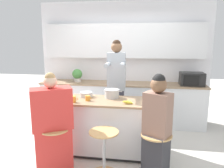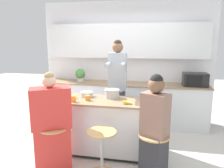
% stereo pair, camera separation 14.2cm
% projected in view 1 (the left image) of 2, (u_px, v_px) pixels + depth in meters
% --- Properties ---
extents(ground_plane, '(16.00, 16.00, 0.00)m').
position_uv_depth(ground_plane, '(111.00, 152.00, 3.63)').
color(ground_plane, beige).
extents(wall_back, '(3.86, 0.22, 2.70)m').
position_uv_depth(wall_back, '(123.00, 54.00, 4.96)').
color(wall_back, white).
rests_on(wall_back, ground_plane).
extents(back_counter, '(3.58, 0.61, 0.92)m').
position_uv_depth(back_counter, '(121.00, 103.00, 4.88)').
color(back_counter, silver).
rests_on(back_counter, ground_plane).
extents(kitchen_island, '(1.72, 0.66, 0.89)m').
position_uv_depth(kitchen_island, '(111.00, 126.00, 3.55)').
color(kitchen_island, black).
rests_on(kitchen_island, ground_plane).
extents(bar_stool_leftmost, '(0.40, 0.40, 0.63)m').
position_uv_depth(bar_stool_leftmost, '(55.00, 147.00, 3.04)').
color(bar_stool_leftmost, tan).
rests_on(bar_stool_leftmost, ground_plane).
extents(bar_stool_center, '(0.40, 0.40, 0.63)m').
position_uv_depth(bar_stool_center, '(104.00, 150.00, 2.95)').
color(bar_stool_center, tan).
rests_on(bar_stool_center, ground_plane).
extents(bar_stool_rightmost, '(0.40, 0.40, 0.63)m').
position_uv_depth(bar_stool_rightmost, '(156.00, 154.00, 2.86)').
color(bar_stool_rightmost, tan).
rests_on(bar_stool_rightmost, ground_plane).
extents(person_cooking, '(0.35, 0.60, 1.84)m').
position_uv_depth(person_cooking, '(116.00, 90.00, 3.97)').
color(person_cooking, '#383842').
rests_on(person_cooking, ground_plane).
extents(person_wrapped_blanket, '(0.61, 0.51, 1.41)m').
position_uv_depth(person_wrapped_blanket, '(53.00, 126.00, 3.01)').
color(person_wrapped_blanket, red).
rests_on(person_wrapped_blanket, ground_plane).
extents(person_seated_near, '(0.39, 0.37, 1.42)m').
position_uv_depth(person_seated_near, '(157.00, 132.00, 2.79)').
color(person_seated_near, '#333338').
rests_on(person_seated_near, ground_plane).
extents(cooking_pot, '(0.34, 0.25, 0.14)m').
position_uv_depth(cooking_pot, '(112.00, 94.00, 3.60)').
color(cooking_pot, '#B7BABC').
rests_on(cooking_pot, kitchen_island).
extents(fruit_bowl, '(0.21, 0.21, 0.08)m').
position_uv_depth(fruit_bowl, '(86.00, 94.00, 3.67)').
color(fruit_bowl, '#B7BABC').
rests_on(fruit_bowl, kitchen_island).
extents(mixing_bowl_steel, '(0.24, 0.24, 0.08)m').
position_uv_depth(mixing_bowl_steel, '(150.00, 102.00, 3.24)').
color(mixing_bowl_steel, white).
rests_on(mixing_bowl_steel, kitchen_island).
extents(coffee_cup_near, '(0.11, 0.08, 0.08)m').
position_uv_depth(coffee_cup_near, '(88.00, 98.00, 3.43)').
color(coffee_cup_near, orange).
rests_on(coffee_cup_near, kitchen_island).
extents(coffee_cup_far, '(0.12, 0.08, 0.09)m').
position_uv_depth(coffee_cup_far, '(73.00, 99.00, 3.34)').
color(coffee_cup_far, orange).
rests_on(coffee_cup_far, kitchen_island).
extents(banana_bunch, '(0.18, 0.13, 0.06)m').
position_uv_depth(banana_bunch, '(128.00, 102.00, 3.26)').
color(banana_bunch, yellow).
rests_on(banana_bunch, kitchen_island).
extents(microwave, '(0.48, 0.35, 0.27)m').
position_uv_depth(microwave, '(192.00, 79.00, 4.51)').
color(microwave, black).
rests_on(microwave, back_counter).
extents(potted_plant, '(0.22, 0.22, 0.29)m').
position_uv_depth(potted_plant, '(77.00, 75.00, 4.92)').
color(potted_plant, beige).
rests_on(potted_plant, back_counter).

